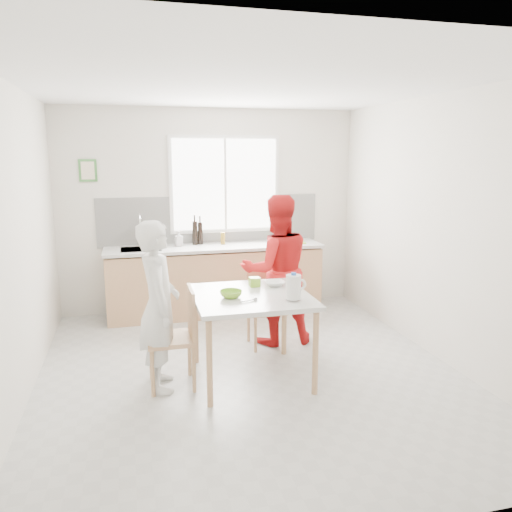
{
  "coord_description": "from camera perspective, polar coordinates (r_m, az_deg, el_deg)",
  "views": [
    {
      "loc": [
        -1.07,
        -4.44,
        2.1
      ],
      "look_at": [
        0.12,
        0.2,
        1.12
      ],
      "focal_mm": 35.0,
      "sensor_mm": 36.0,
      "label": 1
    }
  ],
  "objects": [
    {
      "name": "cutting_board",
      "position": [
        6.8,
        4.12,
        1.58
      ],
      "size": [
        0.38,
        0.29,
        0.01
      ],
      "primitive_type": "cube",
      "rotation": [
        0.0,
        0.0,
        -0.12
      ],
      "color": "#93C82E",
      "rests_on": "kitchen_counter"
    },
    {
      "name": "dining_table",
      "position": [
        4.67,
        -0.56,
        -5.42
      ],
      "size": [
        1.08,
        1.08,
        0.82
      ],
      "rotation": [
        0.0,
        0.0,
        -0.01
      ],
      "color": "silver",
      "rests_on": "ground"
    },
    {
      "name": "window",
      "position": [
        6.8,
        -3.56,
        8.16
      ],
      "size": [
        1.5,
        0.06,
        1.3
      ],
      "color": "white",
      "rests_on": "room_shell"
    },
    {
      "name": "wine_bottle_a",
      "position": [
        6.65,
        -7.01,
        2.65
      ],
      "size": [
        0.07,
        0.07,
        0.32
      ],
      "primitive_type": "cylinder",
      "color": "black",
      "rests_on": "kitchen_counter"
    },
    {
      "name": "milk_jug",
      "position": [
        4.43,
        4.35,
        -3.51
      ],
      "size": [
        0.19,
        0.13,
        0.24
      ],
      "rotation": [
        0.0,
        0.0,
        -0.01
      ],
      "color": "white",
      "rests_on": "dining_table"
    },
    {
      "name": "jar_amber",
      "position": [
        6.66,
        -3.8,
        2.02
      ],
      "size": [
        0.06,
        0.06,
        0.16
      ],
      "primitive_type": "cylinder",
      "color": "olive",
      "rests_on": "kitchen_counter"
    },
    {
      "name": "backsplash",
      "position": [
        6.82,
        -5.18,
        4.14
      ],
      "size": [
        3.0,
        0.02,
        0.65
      ],
      "primitive_type": "cube",
      "color": "white",
      "rests_on": "room_shell"
    },
    {
      "name": "room_shell",
      "position": [
        4.59,
        -0.78,
        5.86
      ],
      "size": [
        4.5,
        4.5,
        4.5
      ],
      "color": "silver",
      "rests_on": "ground"
    },
    {
      "name": "spoon",
      "position": [
        4.42,
        -0.92,
        -5.12
      ],
      "size": [
        0.15,
        0.06,
        0.01
      ],
      "primitive_type": "cylinder",
      "rotation": [
        0.0,
        1.57,
        0.34
      ],
      "color": "#A5A5AA",
      "rests_on": "dining_table"
    },
    {
      "name": "green_box",
      "position": [
        4.92,
        -0.18,
        -2.97
      ],
      "size": [
        0.1,
        0.1,
        0.09
      ],
      "primitive_type": "cube",
      "rotation": [
        0.0,
        0.0,
        -0.01
      ],
      "color": "#8CCB2E",
      "rests_on": "dining_table"
    },
    {
      "name": "bowl_white",
      "position": [
        4.94,
        2.16,
        -3.15
      ],
      "size": [
        0.19,
        0.19,
        0.05
      ],
      "primitive_type": "imported",
      "rotation": [
        0.0,
        0.0,
        -0.01
      ],
      "color": "white",
      "rests_on": "dining_table"
    },
    {
      "name": "chair_far",
      "position": [
        5.58,
        1.03,
        -5.51
      ],
      "size": [
        0.39,
        0.39,
        0.84
      ],
      "rotation": [
        0.0,
        0.0,
        -0.01
      ],
      "color": "tan",
      "rests_on": "ground"
    },
    {
      "name": "soap_bottle",
      "position": [
        6.6,
        -8.82,
        1.99
      ],
      "size": [
        0.1,
        0.1,
        0.2
      ],
      "primitive_type": "imported",
      "rotation": [
        0.0,
        0.0,
        0.17
      ],
      "color": "#999999",
      "rests_on": "kitchen_counter"
    },
    {
      "name": "ground",
      "position": [
        5.03,
        -0.73,
        -13.14
      ],
      "size": [
        4.5,
        4.5,
        0.0
      ],
      "primitive_type": "plane",
      "color": "#B7B7B2",
      "rests_on": "ground"
    },
    {
      "name": "person_white",
      "position": [
        4.55,
        -11.03,
        -5.64
      ],
      "size": [
        0.37,
        0.57,
        1.54
      ],
      "primitive_type": "imported",
      "rotation": [
        0.0,
        0.0,
        1.56
      ],
      "color": "white",
      "rests_on": "ground"
    },
    {
      "name": "person_red",
      "position": [
        5.55,
        2.37,
        -1.62
      ],
      "size": [
        0.82,
        0.64,
        1.67
      ],
      "primitive_type": "imported",
      "rotation": [
        0.0,
        0.0,
        3.13
      ],
      "color": "red",
      "rests_on": "ground"
    },
    {
      "name": "kitchen_counter",
      "position": [
        6.69,
        -4.69,
        -3.04
      ],
      "size": [
        2.84,
        0.64,
        1.37
      ],
      "color": "tan",
      "rests_on": "ground"
    },
    {
      "name": "chair_left",
      "position": [
        4.64,
        -8.85,
        -8.68
      ],
      "size": [
        0.43,
        0.43,
        0.92
      ],
      "rotation": [
        0.0,
        0.0,
        -1.58
      ],
      "color": "tan",
      "rests_on": "ground"
    },
    {
      "name": "bowl_green",
      "position": [
        4.55,
        -2.88,
        -4.36
      ],
      "size": [
        0.21,
        0.21,
        0.06
      ],
      "primitive_type": "imported",
      "rotation": [
        0.0,
        0.0,
        -0.01
      ],
      "color": "#7FBF2C",
      "rests_on": "dining_table"
    },
    {
      "name": "wine_bottle_b",
      "position": [
        6.69,
        -6.39,
        2.63
      ],
      "size": [
        0.07,
        0.07,
        0.3
      ],
      "primitive_type": "cylinder",
      "color": "black",
      "rests_on": "kitchen_counter"
    },
    {
      "name": "picture_frame",
      "position": [
        6.69,
        -18.67,
        9.24
      ],
      "size": [
        0.22,
        0.03,
        0.28
      ],
      "color": "#3E803A",
      "rests_on": "room_shell"
    }
  ]
}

